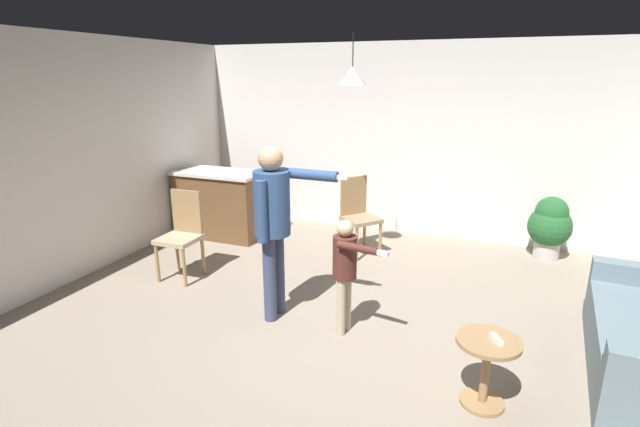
{
  "coord_description": "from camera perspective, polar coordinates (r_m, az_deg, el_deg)",
  "views": [
    {
      "loc": [
        1.27,
        -3.49,
        2.26
      ],
      "look_at": [
        -0.3,
        0.46,
        1.0
      ],
      "focal_mm": 26.35,
      "sensor_mm": 36.0,
      "label": 1
    }
  ],
  "objects": [
    {
      "name": "side_table_by_couch",
      "position": [
        3.62,
        19.53,
        -16.85
      ],
      "size": [
        0.44,
        0.44,
        0.52
      ],
      "color": "#99754C",
      "rests_on": "ground"
    },
    {
      "name": "dining_chair_by_counter",
      "position": [
        5.57,
        -16.39,
        -2.08
      ],
      "size": [
        0.43,
        0.43,
        1.0
      ],
      "rotation": [
        0.0,
        0.0,
        3.16
      ],
      "color": "#99754C",
      "rests_on": "ground"
    },
    {
      "name": "dining_chair_near_wall",
      "position": [
        6.08,
        4.65,
        0.09
      ],
      "size": [
        0.59,
        0.59,
        1.0
      ],
      "rotation": [
        0.0,
        0.0,
        4.02
      ],
      "color": "#99754C",
      "rests_on": "ground"
    },
    {
      "name": "ground",
      "position": [
        4.35,
        1.47,
        -14.79
      ],
      "size": [
        7.68,
        7.68,
        0.0
      ],
      "primitive_type": "plane",
      "color": "gray"
    },
    {
      "name": "spare_remote_on_table",
      "position": [
        3.5,
        20.65,
        -14.09
      ],
      "size": [
        0.1,
        0.13,
        0.04
      ],
      "primitive_type": "cube",
      "rotation": [
        0.0,
        0.0,
        0.52
      ],
      "color": "white",
      "rests_on": "side_table_by_couch"
    },
    {
      "name": "potted_plant_corner",
      "position": [
        6.57,
        26.14,
        -1.25
      ],
      "size": [
        0.53,
        0.53,
        0.81
      ],
      "color": "#B7B2AD",
      "rests_on": "ground"
    },
    {
      "name": "wall_back",
      "position": [
        6.87,
        10.93,
        8.63
      ],
      "size": [
        6.4,
        0.1,
        2.7
      ],
      "primitive_type": "cube",
      "color": "silver",
      "rests_on": "ground"
    },
    {
      "name": "person_adult",
      "position": [
        4.31,
        -5.65,
        -0.11
      ],
      "size": [
        0.82,
        0.48,
        1.66
      ],
      "rotation": [
        0.0,
        0.0,
        -1.58
      ],
      "color": "#384260",
      "rests_on": "ground"
    },
    {
      "name": "wall_left",
      "position": [
        5.74,
        -30.08,
        5.19
      ],
      "size": [
        0.1,
        6.4,
        2.7
      ],
      "primitive_type": "cube",
      "color": "silver",
      "rests_on": "ground"
    },
    {
      "name": "ceiling_light_pendant",
      "position": [
        5.36,
        3.97,
        16.4
      ],
      "size": [
        0.32,
        0.32,
        0.55
      ],
      "color": "silver"
    },
    {
      "name": "person_child",
      "position": [
        4.14,
        3.14,
        -6.19
      ],
      "size": [
        0.54,
        0.37,
        1.07
      ],
      "rotation": [
        0.0,
        0.0,
        -1.73
      ],
      "color": "tan",
      "rests_on": "ground"
    },
    {
      "name": "kitchen_counter",
      "position": [
        6.89,
        -11.94,
        1.17
      ],
      "size": [
        1.26,
        0.66,
        0.95
      ],
      "color": "brown",
      "rests_on": "ground"
    }
  ]
}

